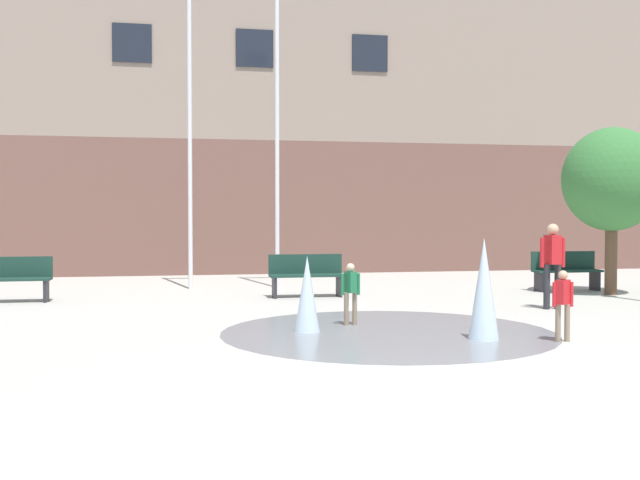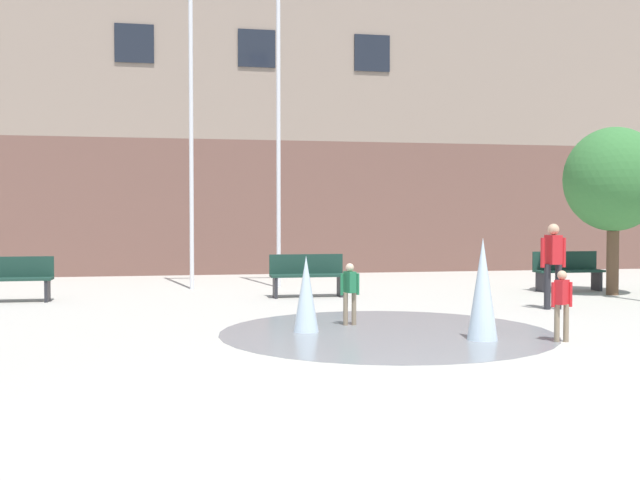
{
  "view_description": "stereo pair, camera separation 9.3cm",
  "coord_description": "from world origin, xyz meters",
  "px_view_note": "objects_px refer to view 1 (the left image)",
  "views": [
    {
      "loc": [
        -2.35,
        -5.55,
        1.73
      ],
      "look_at": [
        0.23,
        7.66,
        1.3
      ],
      "focal_mm": 42.0,
      "sensor_mm": 36.0,
      "label": 1
    },
    {
      "loc": [
        -2.26,
        -5.56,
        1.73
      ],
      "look_at": [
        0.23,
        7.66,
        1.3
      ],
      "focal_mm": 42.0,
      "sensor_mm": 36.0,
      "label": 2
    }
  ],
  "objects_px": {
    "child_in_fountain": "(351,289)",
    "flagpole_left": "(191,101)",
    "street_tree_near_building": "(612,180)",
    "park_bench_under_right_flagpole": "(566,270)",
    "child_with_pink_shirt": "(563,300)",
    "park_bench_far_left": "(10,278)",
    "flagpole_right": "(278,115)",
    "adult_near_bench": "(553,259)",
    "park_bench_left_of_flagpoles": "(306,275)"
  },
  "relations": [
    {
      "from": "child_in_fountain",
      "to": "street_tree_near_building",
      "type": "height_order",
      "value": "street_tree_near_building"
    },
    {
      "from": "park_bench_under_right_flagpole",
      "to": "child_in_fountain",
      "type": "height_order",
      "value": "child_in_fountain"
    },
    {
      "from": "child_in_fountain",
      "to": "flagpole_right",
      "type": "height_order",
      "value": "flagpole_right"
    },
    {
      "from": "adult_near_bench",
      "to": "street_tree_near_building",
      "type": "xyz_separation_m",
      "value": [
        2.52,
        2.08,
        1.59
      ]
    },
    {
      "from": "child_with_pink_shirt",
      "to": "street_tree_near_building",
      "type": "distance_m",
      "value": 7.12
    },
    {
      "from": "street_tree_near_building",
      "to": "park_bench_left_of_flagpoles",
      "type": "bearing_deg",
      "value": 172.79
    },
    {
      "from": "child_in_fountain",
      "to": "child_with_pink_shirt",
      "type": "relative_size",
      "value": 1.0
    },
    {
      "from": "park_bench_far_left",
      "to": "child_with_pink_shirt",
      "type": "distance_m",
      "value": 10.67
    },
    {
      "from": "park_bench_far_left",
      "to": "park_bench_under_right_flagpole",
      "type": "bearing_deg",
      "value": -0.06
    },
    {
      "from": "park_bench_far_left",
      "to": "park_bench_under_right_flagpole",
      "type": "height_order",
      "value": "same"
    },
    {
      "from": "park_bench_far_left",
      "to": "street_tree_near_building",
      "type": "height_order",
      "value": "street_tree_near_building"
    },
    {
      "from": "flagpole_left",
      "to": "street_tree_near_building",
      "type": "distance_m",
      "value": 9.71
    },
    {
      "from": "street_tree_near_building",
      "to": "park_bench_under_right_flagpole",
      "type": "bearing_deg",
      "value": 117.14
    },
    {
      "from": "park_bench_left_of_flagpoles",
      "to": "adult_near_bench",
      "type": "distance_m",
      "value": 5.08
    },
    {
      "from": "adult_near_bench",
      "to": "child_with_pink_shirt",
      "type": "relative_size",
      "value": 1.61
    },
    {
      "from": "park_bench_under_right_flagpole",
      "to": "flagpole_left",
      "type": "height_order",
      "value": "flagpole_left"
    },
    {
      "from": "park_bench_under_right_flagpole",
      "to": "street_tree_near_building",
      "type": "bearing_deg",
      "value": -62.86
    },
    {
      "from": "child_with_pink_shirt",
      "to": "flagpole_left",
      "type": "xyz_separation_m",
      "value": [
        -4.85,
        8.49,
        3.86
      ]
    },
    {
      "from": "park_bench_left_of_flagpoles",
      "to": "child_with_pink_shirt",
      "type": "height_order",
      "value": "child_with_pink_shirt"
    },
    {
      "from": "flagpole_left",
      "to": "adult_near_bench",
      "type": "bearing_deg",
      "value": -38.27
    },
    {
      "from": "park_bench_under_right_flagpole",
      "to": "child_with_pink_shirt",
      "type": "bearing_deg",
      "value": -119.56
    },
    {
      "from": "park_bench_left_of_flagpoles",
      "to": "flagpole_left",
      "type": "xyz_separation_m",
      "value": [
        -2.37,
        2.2,
        3.96
      ]
    },
    {
      "from": "park_bench_under_right_flagpole",
      "to": "child_with_pink_shirt",
      "type": "height_order",
      "value": "child_with_pink_shirt"
    },
    {
      "from": "flagpole_right",
      "to": "street_tree_near_building",
      "type": "relative_size",
      "value": 2.13
    },
    {
      "from": "flagpole_left",
      "to": "flagpole_right",
      "type": "distance_m",
      "value": 2.09
    },
    {
      "from": "flagpole_left",
      "to": "park_bench_under_right_flagpole",
      "type": "bearing_deg",
      "value": -13.51
    },
    {
      "from": "park_bench_left_of_flagpoles",
      "to": "child_in_fountain",
      "type": "height_order",
      "value": "child_in_fountain"
    },
    {
      "from": "adult_near_bench",
      "to": "child_with_pink_shirt",
      "type": "bearing_deg",
      "value": 155.04
    },
    {
      "from": "park_bench_far_left",
      "to": "park_bench_left_of_flagpoles",
      "type": "distance_m",
      "value": 6.02
    },
    {
      "from": "park_bench_under_right_flagpole",
      "to": "adult_near_bench",
      "type": "height_order",
      "value": "adult_near_bench"
    },
    {
      "from": "child_with_pink_shirt",
      "to": "street_tree_near_building",
      "type": "height_order",
      "value": "street_tree_near_building"
    },
    {
      "from": "park_bench_under_right_flagpole",
      "to": "park_bench_left_of_flagpoles",
      "type": "bearing_deg",
      "value": -178.49
    },
    {
      "from": "park_bench_under_right_flagpole",
      "to": "child_in_fountain",
      "type": "xyz_separation_m",
      "value": [
        -6.17,
        -4.38,
        0.1
      ]
    },
    {
      "from": "park_bench_left_of_flagpoles",
      "to": "child_with_pink_shirt",
      "type": "distance_m",
      "value": 6.75
    },
    {
      "from": "adult_near_bench",
      "to": "park_bench_left_of_flagpoles",
      "type": "bearing_deg",
      "value": 55.94
    },
    {
      "from": "child_with_pink_shirt",
      "to": "flagpole_right",
      "type": "height_order",
      "value": "flagpole_right"
    },
    {
      "from": "child_in_fountain",
      "to": "street_tree_near_building",
      "type": "distance_m",
      "value": 7.74
    },
    {
      "from": "child_in_fountain",
      "to": "child_with_pink_shirt",
      "type": "bearing_deg",
      "value": -146.66
    },
    {
      "from": "park_bench_far_left",
      "to": "flagpole_left",
      "type": "height_order",
      "value": "flagpole_left"
    },
    {
      "from": "flagpole_left",
      "to": "park_bench_left_of_flagpoles",
      "type": "bearing_deg",
      "value": -42.93
    },
    {
      "from": "flagpole_right",
      "to": "child_with_pink_shirt",
      "type": "bearing_deg",
      "value": -71.89
    },
    {
      "from": "flagpole_left",
      "to": "street_tree_near_building",
      "type": "relative_size",
      "value": 2.29
    },
    {
      "from": "park_bench_far_left",
      "to": "child_in_fountain",
      "type": "bearing_deg",
      "value": -36.34
    },
    {
      "from": "park_bench_far_left",
      "to": "child_in_fountain",
      "type": "distance_m",
      "value": 7.42
    },
    {
      "from": "street_tree_near_building",
      "to": "child_with_pink_shirt",
      "type": "bearing_deg",
      "value": -127.46
    },
    {
      "from": "adult_near_bench",
      "to": "flagpole_right",
      "type": "bearing_deg",
      "value": 42.04
    },
    {
      "from": "park_bench_left_of_flagpoles",
      "to": "flagpole_left",
      "type": "height_order",
      "value": "flagpole_left"
    },
    {
      "from": "park_bench_left_of_flagpoles",
      "to": "adult_near_bench",
      "type": "height_order",
      "value": "adult_near_bench"
    },
    {
      "from": "child_in_fountain",
      "to": "flagpole_left",
      "type": "distance_m",
      "value": 7.85
    },
    {
      "from": "park_bench_under_right_flagpole",
      "to": "child_with_pink_shirt",
      "type": "distance_m",
      "value": 7.41
    }
  ]
}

